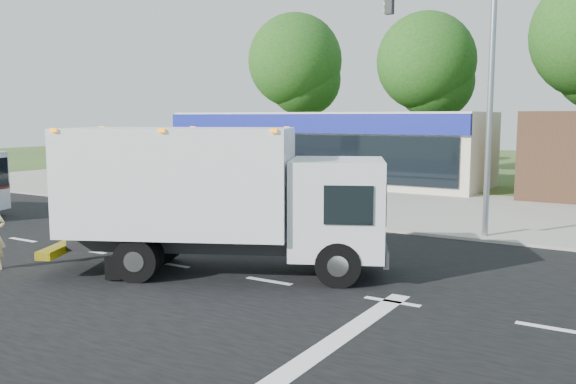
# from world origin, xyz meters

# --- Properties ---
(ground) EXTENTS (120.00, 120.00, 0.00)m
(ground) POSITION_xyz_m (0.00, 0.00, 0.00)
(ground) COLOR #385123
(ground) RESTS_ON ground
(road_asphalt) EXTENTS (60.00, 14.00, 0.02)m
(road_asphalt) POSITION_xyz_m (0.00, 0.00, 0.00)
(road_asphalt) COLOR black
(road_asphalt) RESTS_ON ground
(sidewalk) EXTENTS (60.00, 2.40, 0.12)m
(sidewalk) POSITION_xyz_m (0.00, 8.20, 0.06)
(sidewalk) COLOR gray
(sidewalk) RESTS_ON ground
(parking_apron) EXTENTS (60.00, 9.00, 0.02)m
(parking_apron) POSITION_xyz_m (0.00, 14.00, 0.01)
(parking_apron) COLOR gray
(parking_apron) RESTS_ON ground
(lane_markings) EXTENTS (55.20, 7.00, 0.01)m
(lane_markings) POSITION_xyz_m (1.35, -1.35, 0.02)
(lane_markings) COLOR silver
(lane_markings) RESTS_ON road_asphalt
(ems_box_truck) EXTENTS (8.20, 5.60, 3.51)m
(ems_box_truck) POSITION_xyz_m (-1.57, 0.05, 2.02)
(ems_box_truck) COLOR black
(ems_box_truck) RESTS_ON ground
(retail_strip_mall) EXTENTS (18.00, 6.20, 4.00)m
(retail_strip_mall) POSITION_xyz_m (-9.00, 19.93, 2.01)
(retail_strip_mall) COLOR beige
(retail_strip_mall) RESTS_ON ground
(traffic_signal_pole) EXTENTS (3.51, 0.25, 8.00)m
(traffic_signal_pole) POSITION_xyz_m (2.35, 7.60, 4.92)
(traffic_signal_pole) COLOR gray
(traffic_signal_pole) RESTS_ON ground
(background_trees) EXTENTS (36.77, 7.39, 12.10)m
(background_trees) POSITION_xyz_m (-0.85, 28.16, 7.38)
(background_trees) COLOR #332114
(background_trees) RESTS_ON ground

